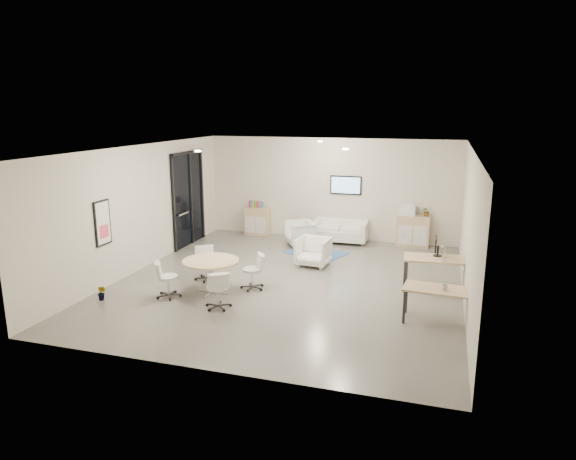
# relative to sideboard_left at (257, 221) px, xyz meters

# --- Properties ---
(room_shell) EXTENTS (9.60, 10.60, 4.80)m
(room_shell) POSITION_rel_sideboard_left_xyz_m (2.39, -4.27, 1.15)
(room_shell) COLOR #5E5B56
(room_shell) RESTS_ON ground
(glass_door) EXTENTS (0.09, 1.90, 2.85)m
(glass_door) POSITION_rel_sideboard_left_xyz_m (-1.56, -1.76, 1.05)
(glass_door) COLOR black
(glass_door) RESTS_ON room_shell
(artwork) EXTENTS (0.05, 0.54, 1.04)m
(artwork) POSITION_rel_sideboard_left_xyz_m (-1.58, -5.87, 1.09)
(artwork) COLOR black
(artwork) RESTS_ON room_shell
(wall_tv) EXTENTS (0.98, 0.06, 0.58)m
(wall_tv) POSITION_rel_sideboard_left_xyz_m (2.89, 0.20, 1.30)
(wall_tv) COLOR black
(wall_tv) RESTS_ON room_shell
(ceiling_spots) EXTENTS (3.14, 4.14, 0.03)m
(ceiling_spots) POSITION_rel_sideboard_left_xyz_m (2.19, -3.43, 2.73)
(ceiling_spots) COLOR #FFEAC6
(ceiling_spots) RESTS_ON room_shell
(sideboard_left) EXTENTS (0.80, 0.42, 0.90)m
(sideboard_left) POSITION_rel_sideboard_left_xyz_m (0.00, 0.00, 0.00)
(sideboard_left) COLOR tan
(sideboard_left) RESTS_ON room_shell
(sideboard_right) EXTENTS (0.96, 0.46, 0.96)m
(sideboard_right) POSITION_rel_sideboard_left_xyz_m (5.02, -0.02, 0.03)
(sideboard_right) COLOR tan
(sideboard_right) RESTS_ON room_shell
(books) EXTENTS (0.47, 0.14, 0.22)m
(books) POSITION_rel_sideboard_left_xyz_m (-0.04, 0.00, 0.56)
(books) COLOR red
(books) RESTS_ON sideboard_left
(printer) EXTENTS (0.51, 0.43, 0.34)m
(printer) POSITION_rel_sideboard_left_xyz_m (4.83, -0.02, 0.67)
(printer) COLOR white
(printer) RESTS_ON sideboard_right
(loveseat) EXTENTS (1.66, 0.86, 0.61)m
(loveseat) POSITION_rel_sideboard_left_xyz_m (2.84, -0.18, -0.12)
(loveseat) COLOR white
(loveseat) RESTS_ON room_shell
(blue_rug) EXTENTS (1.90, 1.56, 0.01)m
(blue_rug) POSITION_rel_sideboard_left_xyz_m (2.42, -1.59, -0.44)
(blue_rug) COLOR #305094
(blue_rug) RESTS_ON room_shell
(armchair_left) EXTENTS (1.06, 1.07, 0.82)m
(armchair_left) POSITION_rel_sideboard_left_xyz_m (1.72, -0.87, -0.04)
(armchair_left) COLOR white
(armchair_left) RESTS_ON room_shell
(armchair_right) EXTENTS (0.87, 0.82, 0.84)m
(armchair_right) POSITION_rel_sideboard_left_xyz_m (2.62, -2.81, -0.03)
(armchair_right) COLOR white
(armchair_right) RESTS_ON room_shell
(desk_rear) EXTENTS (1.52, 0.84, 0.77)m
(desk_rear) POSITION_rel_sideboard_left_xyz_m (5.79, -3.80, 0.24)
(desk_rear) COLOR tan
(desk_rear) RESTS_ON room_shell
(desk_front) EXTENTS (1.37, 0.76, 0.69)m
(desk_front) POSITION_rel_sideboard_left_xyz_m (5.85, -5.68, 0.17)
(desk_front) COLOR tan
(desk_front) RESTS_ON room_shell
(monitor) EXTENTS (0.20, 0.50, 0.44)m
(monitor) POSITION_rel_sideboard_left_xyz_m (5.74, -3.65, 0.55)
(monitor) COLOR black
(monitor) RESTS_ON desk_rear
(round_table) EXTENTS (1.27, 1.27, 0.77)m
(round_table) POSITION_rel_sideboard_left_xyz_m (0.91, -5.50, 0.24)
(round_table) COLOR tan
(round_table) RESTS_ON room_shell
(meeting_chairs) EXTENTS (2.40, 2.40, 0.82)m
(meeting_chairs) POSITION_rel_sideboard_left_xyz_m (0.91, -5.50, -0.04)
(meeting_chairs) COLOR white
(meeting_chairs) RESTS_ON room_shell
(plant_cabinet) EXTENTS (0.36, 0.37, 0.23)m
(plant_cabinet) POSITION_rel_sideboard_left_xyz_m (5.39, -0.01, 0.62)
(plant_cabinet) COLOR #3F7F3F
(plant_cabinet) RESTS_ON sideboard_right
(plant_floor) EXTENTS (0.20, 0.35, 0.15)m
(plant_floor) POSITION_rel_sideboard_left_xyz_m (-1.18, -6.63, -0.38)
(plant_floor) COLOR #3F7F3F
(plant_floor) RESTS_ON room_shell
(cup) EXTENTS (0.13, 0.11, 0.13)m
(cup) POSITION_rel_sideboard_left_xyz_m (5.96, -5.73, 0.30)
(cup) COLOR white
(cup) RESTS_ON desk_front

